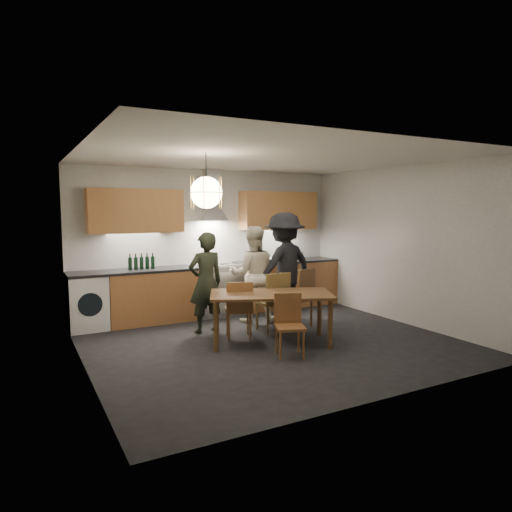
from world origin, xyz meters
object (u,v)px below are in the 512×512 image
chair_front (289,320)px  stock_pot (298,256)px  chair_back_left (239,306)px  person_right (284,266)px  person_mid (253,274)px  wine_bottles (142,261)px  dining_table (271,299)px  mixing_bowl (268,260)px  person_left (206,282)px

chair_front → stock_pot: (1.84, 2.59, 0.51)m
chair_back_left → person_right: bearing=-129.3°
chair_front → chair_back_left: bearing=125.6°
chair_front → person_mid: bearing=98.5°
person_right → wine_bottles: size_ratio=4.18×
dining_table → chair_front: (-0.07, -0.58, -0.17)m
dining_table → chair_back_left: bearing=153.0°
dining_table → wine_bottles: (-1.31, 2.00, 0.40)m
mixing_bowl → stock_pot: size_ratio=1.47×
chair_front → dining_table: bearing=104.9°
person_left → wine_bottles: 1.29m
chair_back_left → chair_front: (0.24, -0.97, -0.03)m
chair_back_left → person_left: (-0.29, 0.57, 0.29)m
person_left → person_mid: (0.94, 0.25, 0.03)m
chair_back_left → person_left: bearing=-43.1°
stock_pot → person_left: bearing=-156.1°
mixing_bowl → stock_pot: 0.74m
stock_pot → dining_table: bearing=-131.5°
chair_back_left → mixing_bowl: bearing=-111.6°
dining_table → chair_back_left: (-0.31, 0.39, -0.15)m
dining_table → wine_bottles: size_ratio=4.32×
dining_table → person_left: size_ratio=1.22×
stock_pot → mixing_bowl: bearing=-172.2°
dining_table → person_left: 1.14m
chair_front → person_mid: person_mid is taller
person_mid → stock_pot: person_mid is taller
chair_front → wine_bottles: size_ratio=1.83×
chair_front → person_left: 1.66m
mixing_bowl → stock_pot: bearing=7.8°
dining_table → stock_pot: (1.78, 2.01, 0.34)m
chair_front → mixing_bowl: bearing=87.3°
mixing_bowl → person_left: bearing=-149.9°
wine_bottles → person_left: bearing=-55.5°
dining_table → wine_bottles: 2.42m
wine_bottles → chair_front: bearing=-64.2°
dining_table → mixing_bowl: (1.05, 1.91, 0.30)m
chair_front → stock_pot: stock_pot is taller
chair_back_left → mixing_bowl: (1.36, 1.52, 0.45)m
chair_back_left → chair_front: bearing=124.4°
stock_pot → chair_front: bearing=-125.4°
person_mid → person_right: (0.55, -0.10, 0.11)m
chair_back_left → chair_front: size_ratio=1.06×
person_left → person_right: bearing=-178.3°
chair_back_left → wine_bottles: 1.97m
chair_back_left → stock_pot: bearing=-122.0°
person_left → person_mid: person_mid is taller
chair_front → person_mid: size_ratio=0.50×
chair_front → mixing_bowl: size_ratio=2.63×
chair_front → wine_bottles: bearing=137.2°
dining_table → stock_pot: bearing=72.6°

